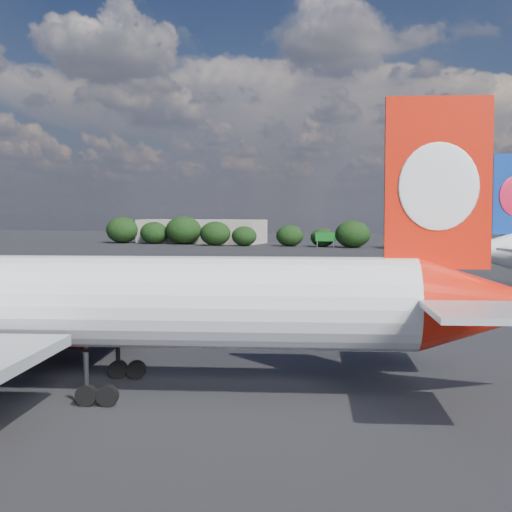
% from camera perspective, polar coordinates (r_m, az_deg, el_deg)
% --- Properties ---
extents(ground, '(500.00, 500.00, 0.00)m').
position_cam_1_polar(ground, '(97.69, 0.20, -2.81)').
color(ground, black).
rests_on(ground, ground).
extents(qantas_airliner, '(53.05, 50.79, 17.49)m').
position_cam_1_polar(qantas_airliner, '(44.13, -12.59, -3.78)').
color(qantas_airliner, white).
rests_on(qantas_airliner, ground).
extents(terminal_building, '(42.00, 16.00, 8.00)m').
position_cam_1_polar(terminal_building, '(243.79, -4.37, 1.98)').
color(terminal_building, gray).
rests_on(terminal_building, ground).
extents(highway_sign, '(6.00, 0.30, 4.50)m').
position_cam_1_polar(highway_sign, '(213.83, 5.57, 1.51)').
color(highway_sign, '#156D20').
rests_on(highway_sign, ground).
extents(billboard_yellow, '(5.00, 0.30, 5.50)m').
position_cam_1_polar(billboard_yellow, '(214.95, 13.75, 1.63)').
color(billboard_yellow, gold).
rests_on(billboard_yellow, ground).
extents(horizon_treeline, '(205.21, 16.85, 9.28)m').
position_cam_1_polar(horizon_treeline, '(212.67, 12.20, 1.67)').
color(horizon_treeline, black).
rests_on(horizon_treeline, ground).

